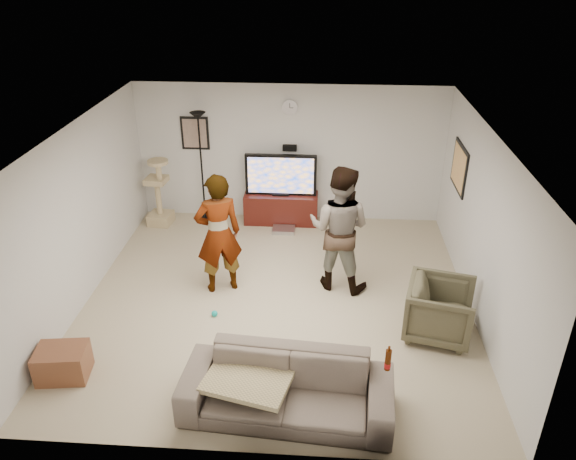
# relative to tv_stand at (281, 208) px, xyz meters

# --- Properties ---
(floor) EXTENTS (5.50, 5.50, 0.02)m
(floor) POSITION_rel_tv_stand_xyz_m (0.15, -2.50, -0.29)
(floor) COLOR tan
(floor) RESTS_ON ground
(ceiling) EXTENTS (5.50, 5.50, 0.02)m
(ceiling) POSITION_rel_tv_stand_xyz_m (0.15, -2.50, 2.23)
(ceiling) COLOR white
(ceiling) RESTS_ON wall_back
(wall_back) EXTENTS (5.50, 0.04, 2.50)m
(wall_back) POSITION_rel_tv_stand_xyz_m (0.15, 0.25, 0.97)
(wall_back) COLOR silver
(wall_back) RESTS_ON floor
(wall_front) EXTENTS (5.50, 0.04, 2.50)m
(wall_front) POSITION_rel_tv_stand_xyz_m (0.15, -5.25, 0.97)
(wall_front) COLOR silver
(wall_front) RESTS_ON floor
(wall_left) EXTENTS (0.04, 5.50, 2.50)m
(wall_left) POSITION_rel_tv_stand_xyz_m (-2.60, -2.50, 0.97)
(wall_left) COLOR silver
(wall_left) RESTS_ON floor
(wall_right) EXTENTS (0.04, 5.50, 2.50)m
(wall_right) POSITION_rel_tv_stand_xyz_m (2.90, -2.50, 0.97)
(wall_right) COLOR silver
(wall_right) RESTS_ON floor
(wall_clock) EXTENTS (0.26, 0.04, 0.26)m
(wall_clock) POSITION_rel_tv_stand_xyz_m (0.15, 0.22, 1.82)
(wall_clock) COLOR white
(wall_clock) RESTS_ON wall_back
(wall_speaker) EXTENTS (0.25, 0.10, 0.10)m
(wall_speaker) POSITION_rel_tv_stand_xyz_m (0.15, 0.19, 1.10)
(wall_speaker) COLOR black
(wall_speaker) RESTS_ON wall_back
(picture_back) EXTENTS (0.42, 0.03, 0.52)m
(picture_back) POSITION_rel_tv_stand_xyz_m (-1.55, 0.23, 1.32)
(picture_back) COLOR gray
(picture_back) RESTS_ON wall_back
(picture_right) EXTENTS (0.03, 0.78, 0.62)m
(picture_right) POSITION_rel_tv_stand_xyz_m (2.88, -0.90, 1.22)
(picture_right) COLOR #FBAF69
(picture_right) RESTS_ON wall_right
(tv_stand) EXTENTS (1.34, 0.45, 0.56)m
(tv_stand) POSITION_rel_tv_stand_xyz_m (0.00, 0.00, 0.00)
(tv_stand) COLOR #3A110D
(tv_stand) RESTS_ON floor
(console_box) EXTENTS (0.40, 0.30, 0.07)m
(console_box) POSITION_rel_tv_stand_xyz_m (0.08, -0.40, -0.24)
(console_box) COLOR #B7B7BE
(console_box) RESTS_ON floor
(tv) EXTENTS (1.28, 0.08, 0.76)m
(tv) POSITION_rel_tv_stand_xyz_m (0.00, 0.00, 0.66)
(tv) COLOR black
(tv) RESTS_ON tv_stand
(tv_screen) EXTENTS (1.17, 0.01, 0.67)m
(tv_screen) POSITION_rel_tv_stand_xyz_m (0.00, -0.04, 0.66)
(tv_screen) COLOR gold
(tv_screen) RESTS_ON tv
(floor_lamp) EXTENTS (0.32, 0.32, 2.03)m
(floor_lamp) POSITION_rel_tv_stand_xyz_m (-1.44, 0.04, 0.74)
(floor_lamp) COLOR black
(floor_lamp) RESTS_ON floor
(cat_tree) EXTENTS (0.44, 0.44, 1.26)m
(cat_tree) POSITION_rel_tv_stand_xyz_m (-2.21, -0.21, 0.35)
(cat_tree) COLOR tan
(cat_tree) RESTS_ON floor
(person_left) EXTENTS (0.78, 0.66, 1.83)m
(person_left) POSITION_rel_tv_stand_xyz_m (-0.71, -2.28, 0.64)
(person_left) COLOR #A8A8A8
(person_left) RESTS_ON floor
(person_right) EXTENTS (1.10, 0.97, 1.91)m
(person_right) POSITION_rel_tv_stand_xyz_m (1.01, -2.06, 0.67)
(person_right) COLOR #375874
(person_right) RESTS_ON floor
(sofa) EXTENTS (2.34, 1.06, 0.67)m
(sofa) POSITION_rel_tv_stand_xyz_m (0.44, -4.67, 0.05)
(sofa) COLOR #63574F
(sofa) RESTS_ON floor
(throw_blanket) EXTENTS (1.04, 0.90, 0.06)m
(throw_blanket) POSITION_rel_tv_stand_xyz_m (0.03, -4.67, 0.17)
(throw_blanket) COLOR tan
(throw_blanket) RESTS_ON sofa
(beer_bottle) EXTENTS (0.06, 0.06, 0.25)m
(beer_bottle) POSITION_rel_tv_stand_xyz_m (1.49, -4.67, 0.51)
(beer_bottle) COLOR #471B04
(beer_bottle) RESTS_ON sofa
(armchair) EXTENTS (1.02, 1.00, 0.77)m
(armchair) POSITION_rel_tv_stand_xyz_m (2.32, -3.17, 0.11)
(armchair) COLOR #4B4733
(armchair) RESTS_ON floor
(side_table) EXTENTS (0.63, 0.51, 0.39)m
(side_table) POSITION_rel_tv_stand_xyz_m (-2.25, -4.29, -0.08)
(side_table) COLOR brown
(side_table) RESTS_ON floor
(toy_ball) EXTENTS (0.09, 0.09, 0.09)m
(toy_ball) POSITION_rel_tv_stand_xyz_m (-0.69, -2.99, -0.24)
(toy_ball) COLOR #11AEAC
(toy_ball) RESTS_ON floor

